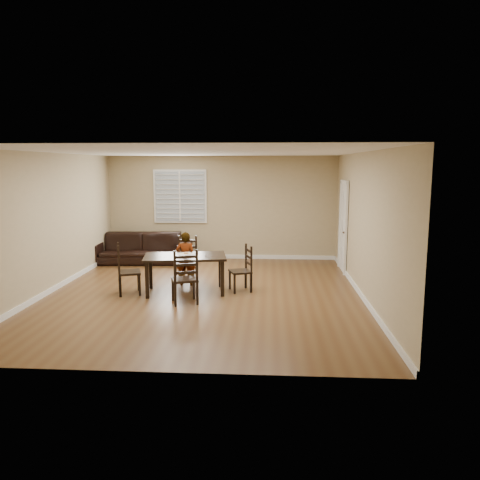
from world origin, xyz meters
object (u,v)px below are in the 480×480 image
at_px(dining_table, 185,260).
at_px(donut, 186,253).
at_px(chair_far, 186,280).
at_px(chair_near, 187,260).
at_px(chair_left, 123,272).
at_px(sofa, 141,248).
at_px(chair_right, 246,270).
at_px(child, 186,259).

bearing_deg(dining_table, donut, 83.66).
bearing_deg(chair_far, chair_near, -99.62).
distance_m(chair_far, chair_left, 1.46).
xyz_separation_m(dining_table, sofa, (-1.64, 2.76, -0.27)).
bearing_deg(chair_left, chair_near, -60.22).
distance_m(chair_far, donut, 1.05).
distance_m(chair_right, child, 1.31).
xyz_separation_m(dining_table, chair_far, (0.15, -0.82, -0.19)).
distance_m(donut, sofa, 3.08).
distance_m(chair_right, sofa, 3.79).
bearing_deg(donut, chair_right, 1.61).
bearing_deg(chair_right, donut, -108.40).
bearing_deg(child, dining_table, 98.73).
bearing_deg(chair_near, chair_right, -28.61).
xyz_separation_m(chair_far, sofa, (-1.79, 3.57, -0.08)).
relative_size(chair_left, chair_right, 1.08).
bearing_deg(chair_near, chair_left, -128.75).
xyz_separation_m(chair_right, child, (-1.25, 0.35, 0.14)).
bearing_deg(sofa, donut, -61.64).
xyz_separation_m(chair_far, chair_left, (-1.32, 0.61, -0.01)).
bearing_deg(chair_left, donut, -90.87).
distance_m(dining_table, chair_near, 1.01).
bearing_deg(chair_far, donut, -99.50).
distance_m(dining_table, chair_far, 0.85).
relative_size(chair_near, chair_left, 0.98).
height_order(dining_table, chair_left, chair_left).
distance_m(chair_far, sofa, 4.00).
bearing_deg(dining_table, chair_near, 88.67).
xyz_separation_m(donut, sofa, (-1.63, 2.58, -0.38)).
relative_size(dining_table, chair_right, 1.84).
distance_m(dining_table, child, 0.57).
distance_m(dining_table, sofa, 3.22).
xyz_separation_m(chair_left, donut, (1.16, 0.39, 0.31)).
relative_size(dining_table, chair_left, 1.71).
bearing_deg(chair_left, chair_right, -99.08).
distance_m(child, donut, 0.44).
xyz_separation_m(dining_table, chair_left, (-1.17, -0.21, -0.20)).
bearing_deg(child, chair_right, 163.97).
xyz_separation_m(child, sofa, (-1.55, 2.20, -0.18)).
relative_size(chair_near, chair_right, 1.06).
bearing_deg(sofa, chair_left, -84.94).
xyz_separation_m(child, donut, (0.08, -0.38, 0.20)).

